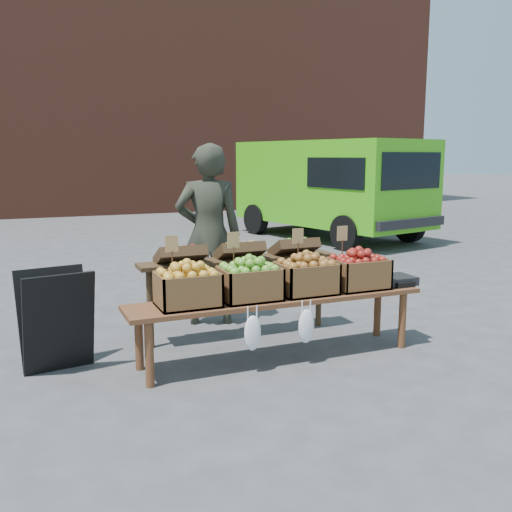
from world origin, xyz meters
name	(u,v)px	position (x,y,z in m)	size (l,w,h in m)	color
ground	(288,348)	(0.00, 0.00, 0.00)	(80.00, 80.00, 0.00)	#464648
brick_building	(82,53)	(0.00, 15.00, 5.00)	(24.00, 4.00, 10.00)	brown
delivery_van	(330,190)	(4.05, 6.24, 1.05)	(2.15, 4.69, 2.10)	#40B213
vendor	(209,235)	(-0.42, 1.08, 0.96)	(0.70, 0.46, 1.92)	#292C22
chalkboard_sign	(56,320)	(-2.04, 0.26, 0.44)	(0.57, 0.32, 0.87)	black
back_table	(239,286)	(-0.30, 0.51, 0.52)	(2.10, 0.44, 1.04)	#382716
display_bench	(278,327)	(-0.21, -0.21, 0.28)	(2.70, 0.56, 0.57)	#58331D
crate_golden_apples	(187,289)	(-1.04, -0.21, 0.71)	(0.50, 0.40, 0.28)	gold
crate_russet_pears	(249,283)	(-0.49, -0.21, 0.71)	(0.50, 0.40, 0.28)	#3D8719
crate_red_apples	(306,278)	(0.06, -0.21, 0.71)	(0.50, 0.40, 0.28)	brown
crate_green_apples	(358,273)	(0.61, -0.21, 0.71)	(0.50, 0.40, 0.28)	maroon
weighing_scale	(395,280)	(1.04, -0.21, 0.61)	(0.34, 0.30, 0.08)	black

